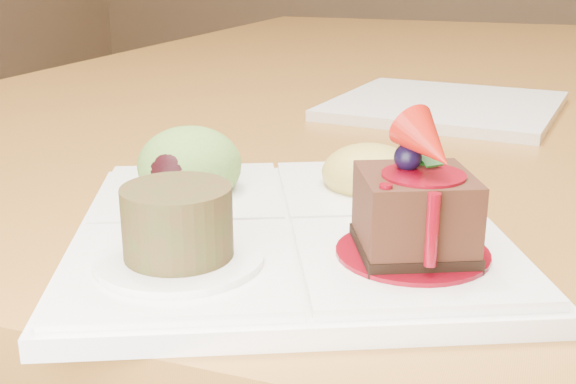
% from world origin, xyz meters
% --- Properties ---
extents(dining_table, '(1.00, 1.80, 0.75)m').
position_xyz_m(dining_table, '(0.00, 0.00, 0.68)').
color(dining_table, brown).
rests_on(dining_table, ground).
extents(sampler_plate, '(0.35, 0.35, 0.10)m').
position_xyz_m(sampler_plate, '(0.11, -0.75, 0.77)').
color(sampler_plate, white).
rests_on(sampler_plate, dining_table).
extents(second_plate, '(0.27, 0.27, 0.01)m').
position_xyz_m(second_plate, '(0.15, -0.30, 0.76)').
color(second_plate, white).
rests_on(second_plate, dining_table).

